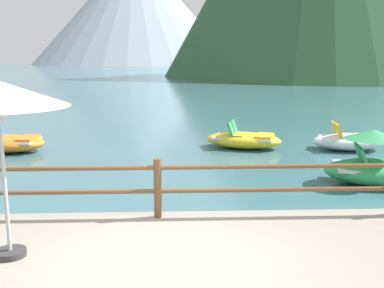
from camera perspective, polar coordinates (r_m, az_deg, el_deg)
The scene contains 7 objects.
ground_plane at distance 45.46m, azimuth -2.65°, elevation 7.41°, with size 200.00×200.00×0.00m, color #3D6B75.
dock_railing at distance 7.19m, azimuth -4.31°, elevation -4.75°, with size 23.92×0.12×0.95m.
pedal_boat_0 at distance 14.63m, azimuth 6.50°, elevation 0.55°, with size 2.65×1.93×0.85m.
pedal_boat_2 at distance 15.07m, azimuth -21.82°, elevation 0.13°, with size 2.25×1.51×0.85m.
pedal_boat_4 at distance 11.31m, azimuth 21.99°, elevation -2.50°, with size 2.56×1.83×1.27m.
pedal_boat_5 at distance 15.09m, azimuth 18.85°, elevation 0.35°, with size 2.24×1.54×0.85m.
distant_peak at distance 143.89m, azimuth -7.05°, elevation 16.57°, with size 61.43×61.43×33.59m, color #9EADBC.
Camera 1 is at (0.26, -5.36, 2.94)m, focal length 42.79 mm.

